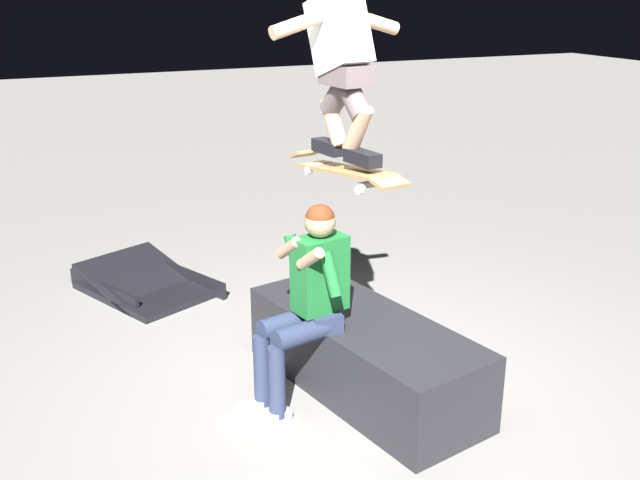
% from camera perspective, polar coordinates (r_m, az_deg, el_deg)
% --- Properties ---
extents(ground_plane, '(40.00, 40.00, 0.00)m').
position_cam_1_polar(ground_plane, '(5.17, 2.83, -11.94)').
color(ground_plane, gray).
extents(ledge_box_main, '(1.94, 1.06, 0.53)m').
position_cam_1_polar(ledge_box_main, '(5.12, 3.46, -8.82)').
color(ledge_box_main, '#28282D').
rests_on(ledge_box_main, ground).
extents(person_sitting_on_ledge, '(0.59, 0.78, 1.37)m').
position_cam_1_polar(person_sitting_on_ledge, '(4.75, -1.08, -4.39)').
color(person_sitting_on_ledge, '#2D3856').
rests_on(person_sitting_on_ledge, ground).
extents(skateboard, '(1.04, 0.34, 0.13)m').
position_cam_1_polar(skateboard, '(4.52, 1.94, 5.40)').
color(skateboard, '#AD8451').
extents(skater_airborne, '(0.63, 0.89, 1.12)m').
position_cam_1_polar(skater_airborne, '(4.46, 1.62, 14.16)').
color(skater_airborne, black).
extents(kicker_ramp, '(1.40, 1.23, 0.33)m').
position_cam_1_polar(kicker_ramp, '(6.94, -13.22, -3.47)').
color(kicker_ramp, black).
rests_on(kicker_ramp, ground).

